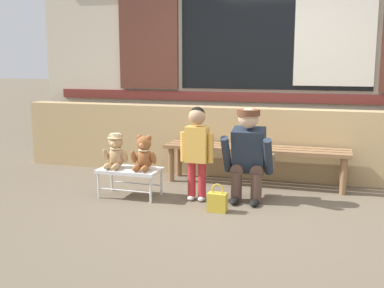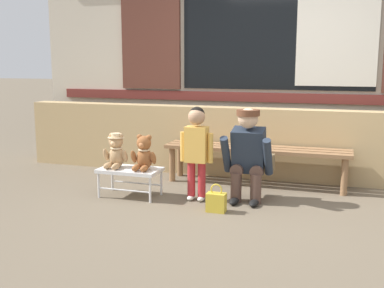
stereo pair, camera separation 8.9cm
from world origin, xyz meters
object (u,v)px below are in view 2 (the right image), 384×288
at_px(wooden_bench_long, 256,153).
at_px(teddy_bear_with_hat, 116,151).
at_px(handbag_on_ground, 216,202).
at_px(child_standing, 197,143).
at_px(teddy_bear_plain, 144,154).
at_px(small_display_bench, 130,172).
at_px(adult_crouching, 249,154).

bearing_deg(wooden_bench_long, teddy_bear_with_hat, -146.44).
bearing_deg(wooden_bench_long, handbag_on_ground, -98.65).
relative_size(teddy_bear_with_hat, handbag_on_ground, 1.34).
height_order(teddy_bear_with_hat, child_standing, child_standing).
bearing_deg(teddy_bear_with_hat, child_standing, 5.29).
distance_m(teddy_bear_plain, handbag_on_ground, 0.94).
xyz_separation_m(wooden_bench_long, child_standing, (-0.46, -0.80, 0.22)).
distance_m(small_display_bench, child_standing, 0.78).
bearing_deg(teddy_bear_plain, small_display_bench, -179.49).
relative_size(small_display_bench, handbag_on_ground, 2.35).
bearing_deg(adult_crouching, child_standing, -163.46).
bearing_deg(adult_crouching, small_display_bench, -169.13).
bearing_deg(child_standing, teddy_bear_plain, -171.56).
height_order(teddy_bear_plain, handbag_on_ground, teddy_bear_plain).
xyz_separation_m(small_display_bench, child_standing, (0.70, 0.08, 0.33)).
height_order(teddy_bear_with_hat, handbag_on_ground, teddy_bear_with_hat).
relative_size(adult_crouching, handbag_on_ground, 3.49).
bearing_deg(handbag_on_ground, teddy_bear_plain, 165.20).
height_order(wooden_bench_long, child_standing, child_standing).
distance_m(small_display_bench, teddy_bear_with_hat, 0.26).
height_order(adult_crouching, handbag_on_ground, adult_crouching).
bearing_deg(small_display_bench, teddy_bear_with_hat, 179.23).
relative_size(wooden_bench_long, small_display_bench, 3.28).
xyz_separation_m(child_standing, handbag_on_ground, (0.29, -0.30, -0.50)).
height_order(wooden_bench_long, handbag_on_ground, wooden_bench_long).
bearing_deg(teddy_bear_with_hat, adult_crouching, 9.54).
xyz_separation_m(wooden_bench_long, teddy_bear_with_hat, (-1.32, -0.88, 0.10)).
xyz_separation_m(small_display_bench, teddy_bear_plain, (0.16, 0.00, 0.20)).
bearing_deg(adult_crouching, teddy_bear_with_hat, -170.46).
xyz_separation_m(teddy_bear_plain, handbag_on_ground, (0.84, -0.22, -0.37)).
xyz_separation_m(wooden_bench_long, handbag_on_ground, (-0.17, -1.10, -0.28)).
distance_m(wooden_bench_long, child_standing, 0.95).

